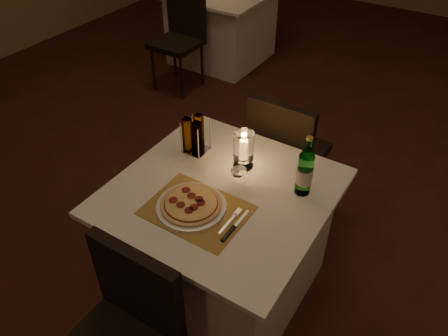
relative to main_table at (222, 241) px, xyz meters
The scene contains 15 objects.
floor 0.57m from the main_table, 54.67° to the left, with size 8.00×10.00×0.02m, color #421B15.
main_table is the anchor object (origin of this frame).
chair_near 0.74m from the main_table, 90.00° to the right, with size 0.42×0.42×0.90m.
chair_far 0.74m from the main_table, 90.00° to the left, with size 0.42×0.42×0.90m.
placemat 0.41m from the main_table, 96.34° to the right, with size 0.45×0.34×0.00m, color #AF843C.
plate 0.42m from the main_table, 105.52° to the right, with size 0.32×0.32×0.01m, color white.
pizza 0.44m from the main_table, 105.61° to the right, with size 0.28×0.28×0.02m.
fork 0.43m from the main_table, 45.27° to the right, with size 0.02×0.18×0.00m.
knife 0.46m from the main_table, 49.01° to the right, with size 0.02×0.22×0.01m.
tumbler 0.42m from the main_table, 63.87° to the left, with size 0.08×0.08×0.08m, color white, non-canonical shape.
water_bottle 0.62m from the main_table, 30.30° to the left, with size 0.08×0.08×0.31m.
hurricane_candle 0.53m from the main_table, 91.74° to the left, with size 0.10×0.10×0.20m.
cruet_caddy 0.57m from the main_table, 147.06° to the left, with size 0.12×0.12×0.21m.
neighbor_table_left 3.07m from the main_table, 122.56° to the left, with size 1.00×1.00×0.74m.
neighbor_chair_la 2.50m from the main_table, 131.42° to the left, with size 0.42×0.42×0.90m.
Camera 1 is at (0.60, -1.65, 2.13)m, focal length 35.00 mm.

